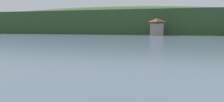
{
  "coord_description": "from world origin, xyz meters",
  "views": [
    {
      "loc": [
        6.07,
        26.03,
        3.73
      ],
      "look_at": [
        0.0,
        48.85,
        1.16
      ],
      "focal_mm": 35.37,
      "sensor_mm": 36.0,
      "label": 1
    }
  ],
  "objects": [
    {
      "name": "wooded_hillside",
      "position": [
        -16.39,
        161.81,
        5.25
      ],
      "size": [
        352.0,
        50.79,
        25.47
      ],
      "color": "#2D4C28",
      "rests_on": "ground_plane"
    },
    {
      "name": "shore_building_west",
      "position": [
        0.0,
        127.35,
        3.73
      ],
      "size": [
        6.08,
        5.1,
        7.67
      ],
      "color": "gray",
      "rests_on": "ground_plane"
    }
  ]
}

